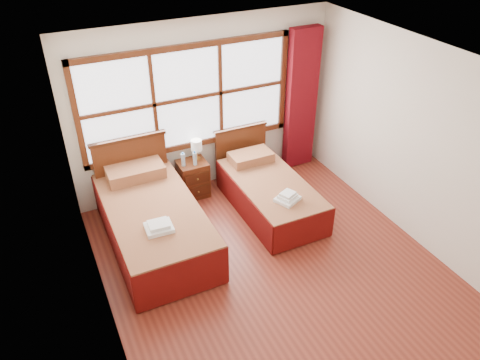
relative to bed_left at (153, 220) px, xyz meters
name	(u,v)px	position (x,y,z in m)	size (l,w,h in m)	color
floor	(275,269)	(1.19, -1.20, -0.34)	(4.50, 4.50, 0.00)	maroon
ceiling	(286,69)	(1.19, -1.20, 2.26)	(4.50, 4.50, 0.00)	white
wall_back	(204,107)	(1.19, 1.05, 0.96)	(4.00, 4.00, 0.00)	silver
wall_left	(96,232)	(-0.81, -1.20, 0.96)	(4.50, 4.50, 0.00)	silver
wall_right	(418,145)	(3.19, -1.20, 0.96)	(4.50, 4.50, 0.00)	silver
window	(188,98)	(0.94, 1.02, 1.16)	(3.16, 0.06, 1.56)	white
curtain	(301,100)	(2.79, 0.91, 0.83)	(0.50, 0.16, 2.30)	maroon
bed_left	(153,220)	(0.00, 0.00, 0.00)	(1.14, 2.22, 1.12)	#3D1B0C
bed_right	(268,192)	(1.74, 0.00, -0.06)	(0.95, 1.97, 0.91)	#3D1B0C
nightstand	(193,179)	(0.87, 0.80, -0.05)	(0.43, 0.42, 0.57)	#512511
towels_left	(159,227)	(-0.06, -0.55, 0.30)	(0.34, 0.30, 0.10)	white
towels_right	(288,197)	(1.72, -0.56, 0.20)	(0.38, 0.36, 0.13)	white
lamp	(196,146)	(0.98, 0.87, 0.45)	(0.16, 0.16, 0.32)	gold
bottle_near	(183,160)	(0.72, 0.77, 0.33)	(0.06, 0.06, 0.22)	#A4C3D3
bottle_far	(195,159)	(0.89, 0.72, 0.33)	(0.06, 0.06, 0.22)	#A4C3D3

